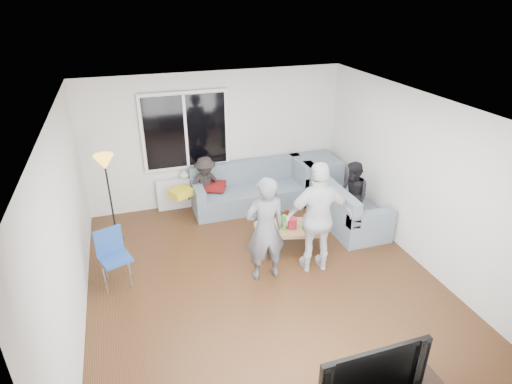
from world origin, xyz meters
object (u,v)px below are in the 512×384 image
object	(u,v)px
sofa_right_section	(344,199)
side_chair	(115,259)
spectator_back	(206,185)
television	(368,367)
spectator_right	(353,196)
coffee_table	(288,237)
player_right	(318,218)
player_left	(265,229)
sofa_back_section	(251,187)
floor_lamp	(111,200)

from	to	relation	value
sofa_right_section	side_chair	xyz separation A→B (m)	(-4.07, -0.69, 0.01)
sofa_right_section	spectator_back	xyz separation A→B (m)	(-2.37, 1.08, 0.14)
side_chair	television	distance (m)	3.78
side_chair	spectator_right	size ratio (longest dim) A/B	0.69
television	sofa_right_section	bearing A→B (deg)	63.82
spectator_right	television	bearing A→B (deg)	-32.95
coffee_table	side_chair	world-z (taller)	side_chair
coffee_table	spectator_right	xyz separation A→B (m)	(1.34, 0.29, 0.42)
side_chair	player_right	size ratio (longest dim) A/B	0.49
player_left	spectator_back	xyz separation A→B (m)	(-0.40, 2.27, -0.25)
sofa_right_section	player_right	distance (m)	1.75
sofa_right_section	coffee_table	size ratio (longest dim) A/B	1.82
sofa_right_section	coffee_table	bearing A→B (deg)	112.63
coffee_table	side_chair	distance (m)	2.74
coffee_table	player_right	world-z (taller)	player_right
spectator_back	sofa_back_section	bearing A→B (deg)	-10.45
side_chair	television	world-z (taller)	television
coffee_table	side_chair	xyz separation A→B (m)	(-2.73, -0.13, 0.23)
sofa_back_section	sofa_right_section	distance (m)	1.81
sofa_right_section	television	distance (m)	4.16
sofa_back_section	spectator_right	size ratio (longest dim) A/B	1.85
television	floor_lamp	bearing A→B (deg)	117.56
spectator_back	side_chair	bearing A→B (deg)	-142.40
side_chair	player_right	bearing A→B (deg)	-30.46
sofa_back_section	spectator_back	world-z (taller)	spectator_back
player_right	television	distance (m)	2.58
coffee_table	spectator_back	bearing A→B (deg)	122.07
spectator_right	television	world-z (taller)	spectator_right
spectator_right	player_right	bearing A→B (deg)	-55.00
player_right	television	xyz separation A→B (m)	(-0.68, -2.49, -0.12)
player_left	player_right	xyz separation A→B (m)	(0.82, -0.04, 0.06)
spectator_right	side_chair	bearing A→B (deg)	-89.10
side_chair	spectator_back	xyz separation A→B (m)	(1.70, 1.77, 0.14)
sofa_right_section	coffee_table	xyz separation A→B (m)	(-1.34, -0.56, -0.22)
floor_lamp	spectator_right	xyz separation A→B (m)	(4.07, -0.83, -0.16)
sofa_back_section	coffee_table	world-z (taller)	sofa_back_section
spectator_right	television	distance (m)	3.91
coffee_table	spectator_right	world-z (taller)	spectator_right
spectator_right	television	xyz separation A→B (m)	(-1.83, -3.45, 0.14)
sofa_back_section	player_left	distance (m)	2.32
coffee_table	player_left	size ratio (longest dim) A/B	0.67
player_left	coffee_table	bearing A→B (deg)	-132.97
sofa_right_section	side_chair	world-z (taller)	side_chair
player_left	floor_lamp	bearing A→B (deg)	-38.32
side_chair	floor_lamp	xyz separation A→B (m)	(0.00, 1.26, 0.35)
spectator_right	spectator_back	distance (m)	2.73
coffee_table	player_left	distance (m)	1.08
player_left	spectator_back	world-z (taller)	player_left
coffee_table	sofa_right_section	bearing A→B (deg)	22.63
side_chair	player_right	distance (m)	3.00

